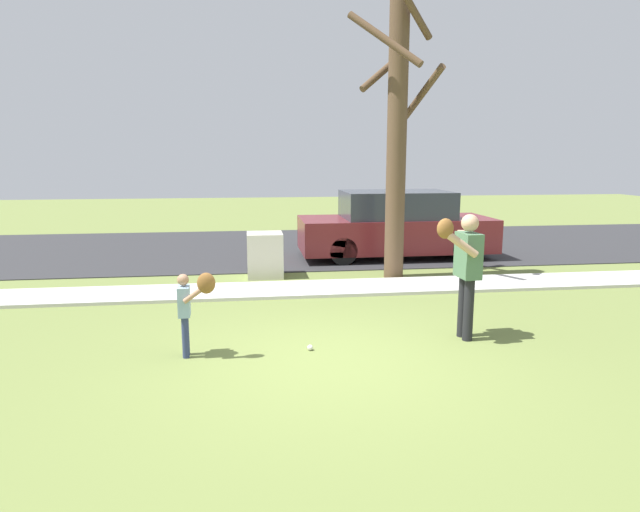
% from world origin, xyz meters
% --- Properties ---
extents(ground_plane, '(48.00, 48.00, 0.00)m').
position_xyz_m(ground_plane, '(0.00, 3.50, 0.00)').
color(ground_plane, olive).
extents(sidewalk_strip, '(36.00, 1.20, 0.06)m').
position_xyz_m(sidewalk_strip, '(0.00, 3.60, 0.03)').
color(sidewalk_strip, beige).
rests_on(sidewalk_strip, ground).
extents(road_surface, '(36.00, 6.80, 0.02)m').
position_xyz_m(road_surface, '(0.00, 8.60, 0.01)').
color(road_surface, '#2D2D30').
rests_on(road_surface, ground).
extents(person_adult, '(0.69, 0.66, 1.72)m').
position_xyz_m(person_adult, '(1.95, 0.59, 1.06)').
color(person_adult, black).
rests_on(person_adult, ground).
extents(person_child, '(0.48, 0.41, 1.10)m').
position_xyz_m(person_child, '(-1.67, 0.38, 0.71)').
color(person_child, navy).
rests_on(person_child, ground).
extents(baseball, '(0.07, 0.07, 0.07)m').
position_xyz_m(baseball, '(-0.17, 0.42, 0.04)').
color(baseball, white).
rests_on(baseball, ground).
extents(utility_cabinet, '(0.73, 0.72, 0.92)m').
position_xyz_m(utility_cabinet, '(-0.61, 4.90, 0.46)').
color(utility_cabinet, beige).
rests_on(utility_cabinet, ground).
extents(street_tree_near, '(1.85, 1.89, 5.69)m').
position_xyz_m(street_tree_near, '(2.04, 4.49, 3.01)').
color(street_tree_near, brown).
rests_on(street_tree_near, ground).
extents(parked_suv_maroon, '(4.70, 1.90, 1.63)m').
position_xyz_m(parked_suv_maroon, '(2.67, 6.68, 0.79)').
color(parked_suv_maroon, maroon).
rests_on(parked_suv_maroon, road_surface).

